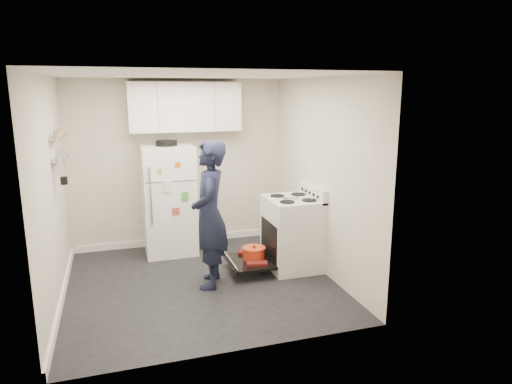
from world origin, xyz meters
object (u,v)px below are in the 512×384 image
object	(u,v)px
electric_range	(291,234)
open_oven_door	(251,257)
refrigerator	(169,199)
person	(210,215)

from	to	relation	value
electric_range	open_oven_door	world-z (taller)	electric_range
refrigerator	electric_range	bearing A→B (deg)	-36.79
electric_range	refrigerator	bearing A→B (deg)	143.21
open_oven_door	refrigerator	world-z (taller)	refrigerator
electric_range	person	xyz separation A→B (m)	(-1.15, -0.23, 0.42)
electric_range	open_oven_door	xyz separation A→B (m)	(-0.55, 0.02, -0.27)
open_oven_door	refrigerator	xyz separation A→B (m)	(-0.92, 1.08, 0.60)
open_oven_door	person	world-z (taller)	person
electric_range	open_oven_door	bearing A→B (deg)	178.32
open_oven_door	person	size ratio (longest dim) A/B	0.39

